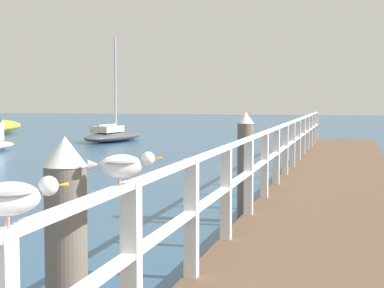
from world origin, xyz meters
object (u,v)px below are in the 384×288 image
at_px(dock_piling_far, 245,167).
at_px(seagull_background, 122,165).
at_px(dock_piling_near, 67,279).
at_px(boat_4, 113,135).
at_px(seagull_foreground, 11,197).

height_order(dock_piling_far, seagull_background, dock_piling_far).
bearing_deg(seagull_background, dock_piling_near, -111.38).
distance_m(dock_piling_far, seagull_background, 7.16).
distance_m(dock_piling_far, boat_4, 20.97).
relative_size(dock_piling_near, seagull_foreground, 5.03).
bearing_deg(boat_4, dock_piling_near, -60.61).
bearing_deg(dock_piling_near, dock_piling_far, 90.00).
bearing_deg(dock_piling_far, boat_4, 117.49).
bearing_deg(dock_piling_far, seagull_background, -86.88).
bearing_deg(seagull_foreground, boat_4, 157.63).
bearing_deg(seagull_background, dock_piling_far, 158.47).
relative_size(dock_piling_near, dock_piling_far, 1.00).
xyz_separation_m(seagull_foreground, boat_4, (-10.06, 27.08, -1.42)).
xyz_separation_m(dock_piling_near, dock_piling_far, (0.00, 7.13, 0.00)).
bearing_deg(boat_4, seagull_background, -59.84).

